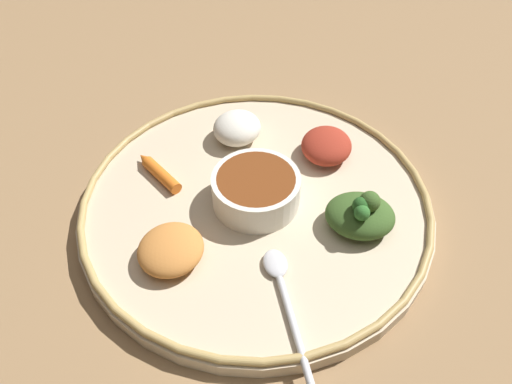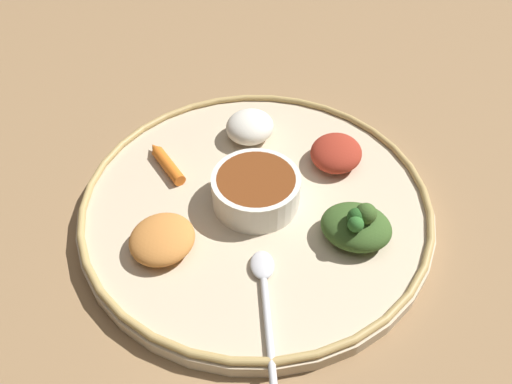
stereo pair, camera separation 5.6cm
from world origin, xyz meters
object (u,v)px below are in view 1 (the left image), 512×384
at_px(spoon, 286,299).
at_px(carrot_near_spoon, 159,172).
at_px(greens_pile, 361,214).
at_px(center_bowl, 256,189).

relative_size(spoon, carrot_near_spoon, 2.10).
relative_size(spoon, greens_pile, 1.81).
bearing_deg(center_bowl, spoon, -147.03).
bearing_deg(greens_pile, spoon, 159.49).
bearing_deg(spoon, carrot_near_spoon, 60.73).
relative_size(greens_pile, carrot_near_spoon, 1.16).
xyz_separation_m(spoon, greens_pile, (0.11, -0.04, 0.01)).
xyz_separation_m(spoon, carrot_near_spoon, (0.11, 0.19, 0.00)).
bearing_deg(spoon, center_bowl, 32.97).
bearing_deg(greens_pile, carrot_near_spoon, 92.02).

